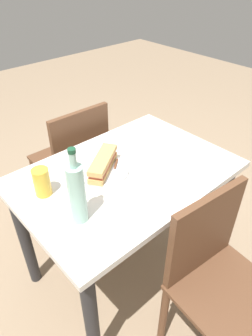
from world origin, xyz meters
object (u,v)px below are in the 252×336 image
object	(u,v)px
chair_near	(75,159)
water_bottle	(77,193)
knife_near	(115,169)
beer_glass	(42,182)
plate_near	(103,171)
dining_table	(126,192)
baguette_sandwich_near	(103,163)
chair_far	(217,275)

from	to	relation	value
chair_near	water_bottle	size ratio (longest dim) A/B	2.64
knife_near	beer_glass	xyz separation A→B (m)	(0.33, -0.09, 0.05)
beer_glass	plate_near	bearing A→B (deg)	170.21
water_bottle	beer_glass	distance (m)	0.24
dining_table	water_bottle	xyz separation A→B (m)	(0.34, 0.11, 0.26)
knife_near	beer_glass	bearing A→B (deg)	-14.92
baguette_sandwich_near	water_bottle	xyz separation A→B (m)	(0.26, 0.18, 0.08)
knife_near	water_bottle	size ratio (longest dim) A/B	0.44
chair_near	plate_near	bearing A→B (deg)	74.17
chair_near	baguette_sandwich_near	distance (m)	0.57
water_bottle	knife_near	bearing A→B (deg)	-154.65
chair_far	baguette_sandwich_near	bearing A→B (deg)	-81.68
knife_near	beer_glass	distance (m)	0.34
knife_near	dining_table	bearing A→B (deg)	143.19
plate_near	beer_glass	xyz separation A→B (m)	(0.29, -0.05, 0.06)
chair_far	plate_near	size ratio (longest dim) A/B	3.55
chair_far	beer_glass	bearing A→B (deg)	-60.56
dining_table	water_bottle	world-z (taller)	water_bottle
knife_near	baguette_sandwich_near	bearing A→B (deg)	-43.62
plate_near	baguette_sandwich_near	bearing A→B (deg)	180.00
baguette_sandwich_near	knife_near	size ratio (longest dim) A/B	1.68
dining_table	chair_near	bearing A→B (deg)	-95.66
chair_near	baguette_sandwich_near	xyz separation A→B (m)	(0.14, 0.48, 0.28)
dining_table	knife_near	size ratio (longest dim) A/B	7.12
water_bottle	beer_glass	world-z (taller)	water_bottle
chair_far	water_bottle	size ratio (longest dim) A/B	2.64
chair_near	dining_table	bearing A→B (deg)	84.34
dining_table	knife_near	world-z (taller)	knife_near
chair_far	chair_near	world-z (taller)	same
chair_near	beer_glass	xyz separation A→B (m)	(0.42, 0.43, 0.30)
dining_table	chair_near	xyz separation A→B (m)	(-0.05, -0.55, -0.10)
chair_near	plate_near	xyz separation A→B (m)	(0.14, 0.48, 0.24)
plate_near	baguette_sandwich_near	xyz separation A→B (m)	(-0.00, 0.00, 0.04)
dining_table	chair_far	bearing A→B (deg)	90.91
chair_near	beer_glass	size ratio (longest dim) A/B	6.76
chair_far	knife_near	size ratio (longest dim) A/B	5.95
chair_far	plate_near	world-z (taller)	chair_far
baguette_sandwich_near	knife_near	bearing A→B (deg)	136.38
knife_near	beer_glass	size ratio (longest dim) A/B	1.14
dining_table	baguette_sandwich_near	world-z (taller)	baguette_sandwich_near
baguette_sandwich_near	knife_near	xyz separation A→B (m)	(-0.04, 0.04, -0.03)
dining_table	beer_glass	xyz separation A→B (m)	(0.37, -0.12, 0.19)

